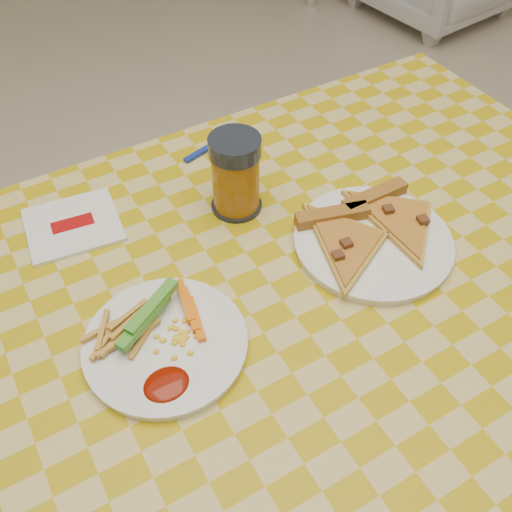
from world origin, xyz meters
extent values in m
plane|color=beige|center=(0.00, 0.00, 0.00)|extent=(8.00, 8.00, 0.00)
cylinder|color=silver|center=(0.54, 0.34, 0.35)|extent=(0.06, 0.06, 0.71)
cube|color=brown|center=(0.00, 0.00, 0.73)|extent=(1.20, 0.80, 0.04)
cylinder|color=white|center=(-0.17, 0.01, 0.76)|extent=(0.28, 0.28, 0.01)
cylinder|color=white|center=(0.17, 0.02, 0.76)|extent=(0.26, 0.26, 0.01)
cube|color=#0F620F|center=(-0.18, 0.04, 0.79)|extent=(0.10, 0.08, 0.02)
cube|color=orange|center=(-0.12, 0.03, 0.78)|extent=(0.06, 0.08, 0.02)
ellipsoid|color=#730F02|center=(-0.20, -0.05, 0.77)|extent=(0.06, 0.05, 0.01)
cube|color=brown|center=(0.14, 0.09, 0.78)|extent=(0.12, 0.06, 0.02)
cube|color=brown|center=(0.23, 0.09, 0.78)|extent=(0.12, 0.03, 0.02)
cylinder|color=black|center=(0.04, 0.20, 0.76)|extent=(0.08, 0.08, 0.01)
cylinder|color=#8C510F|center=(0.04, 0.20, 0.81)|extent=(0.07, 0.07, 0.11)
cylinder|color=black|center=(0.04, 0.20, 0.88)|extent=(0.08, 0.08, 0.03)
cube|color=white|center=(-0.21, 0.29, 0.76)|extent=(0.16, 0.15, 0.01)
cube|color=#A0090A|center=(-0.21, 0.29, 0.76)|extent=(0.07, 0.03, 0.00)
cube|color=navy|center=(0.06, 0.36, 0.76)|extent=(0.09, 0.04, 0.01)
cube|color=silver|center=(0.12, 0.38, 0.76)|extent=(0.05, 0.03, 0.00)
camera|label=1|loc=(-0.28, -0.41, 1.39)|focal=40.00mm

